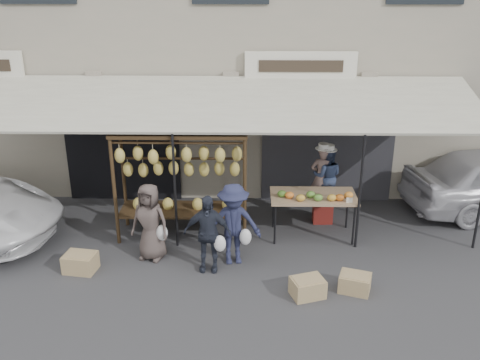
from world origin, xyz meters
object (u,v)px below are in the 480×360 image
(produce_table, at_px, (314,197))
(crate_near_a, at_px, (308,287))
(vendor_right, at_px, (327,176))
(customer_mid, at_px, (207,233))
(crate_near_b, at_px, (355,283))
(banana_rack, at_px, (181,163))
(crate_far, at_px, (80,263))
(vendor_left, at_px, (322,177))
(customer_right, at_px, (233,224))
(customer_left, at_px, (150,222))

(produce_table, relative_size, crate_near_a, 3.21)
(vendor_right, xyz_separation_m, customer_mid, (-2.37, -1.98, -0.32))
(produce_table, distance_m, crate_near_b, 2.14)
(banana_rack, bearing_deg, produce_table, -0.64)
(vendor_right, distance_m, crate_near_b, 2.80)
(crate_far, bearing_deg, customer_mid, 2.46)
(vendor_right, relative_size, customer_mid, 0.85)
(vendor_right, bearing_deg, vendor_left, 17.92)
(crate_near_a, relative_size, crate_far, 0.96)
(vendor_right, relative_size, customer_right, 0.79)
(customer_mid, distance_m, crate_near_a, 1.99)
(banana_rack, xyz_separation_m, crate_far, (-1.70, -1.41, -1.40))
(vendor_right, relative_size, crate_near_b, 2.42)
(vendor_left, relative_size, crate_far, 2.34)
(produce_table, bearing_deg, customer_right, -146.74)
(banana_rack, height_order, produce_table, banana_rack)
(banana_rack, distance_m, customer_right, 1.69)
(customer_left, bearing_deg, customer_right, 11.27)
(banana_rack, xyz_separation_m, customer_left, (-0.49, -0.92, -0.82))
(banana_rack, height_order, crate_near_a, banana_rack)
(customer_right, distance_m, crate_near_a, 1.78)
(vendor_right, xyz_separation_m, customer_left, (-3.46, -1.59, -0.30))
(customer_left, bearing_deg, crate_far, -141.28)
(vendor_left, height_order, crate_near_a, vendor_left)
(customer_mid, height_order, crate_near_a, customer_mid)
(produce_table, xyz_separation_m, crate_near_b, (0.51, -1.95, -0.72))
(banana_rack, bearing_deg, customer_right, -45.14)
(banana_rack, xyz_separation_m, crate_near_b, (3.13, -1.98, -1.41))
(vendor_right, bearing_deg, crate_far, 31.83)
(crate_near_a, bearing_deg, crate_far, 169.69)
(crate_far, bearing_deg, produce_table, 17.73)
(crate_near_b, relative_size, crate_far, 0.92)
(customer_left, xyz_separation_m, customer_mid, (1.09, -0.40, -0.02))
(vendor_left, distance_m, crate_near_a, 2.98)
(produce_table, bearing_deg, vendor_left, 70.75)
(vendor_right, distance_m, customer_left, 3.82)
(customer_right, xyz_separation_m, crate_far, (-2.75, -0.35, -0.61))
(crate_far, bearing_deg, vendor_left, 24.35)
(vendor_right, relative_size, crate_near_a, 2.33)
(customer_right, bearing_deg, banana_rack, 124.85)
(crate_far, bearing_deg, crate_near_a, -10.31)
(customer_left, bearing_deg, crate_near_a, -7.08)
(banana_rack, distance_m, crate_near_b, 3.96)
(vendor_left, distance_m, customer_mid, 3.01)
(customer_mid, xyz_separation_m, crate_far, (-2.30, -0.10, -0.56))
(banana_rack, bearing_deg, vendor_left, 12.86)
(customer_right, relative_size, crate_near_a, 2.95)
(customer_left, bearing_deg, customer_mid, -3.45)
(vendor_left, bearing_deg, customer_mid, 44.15)
(produce_table, xyz_separation_m, crate_far, (-4.32, -1.38, -0.71))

